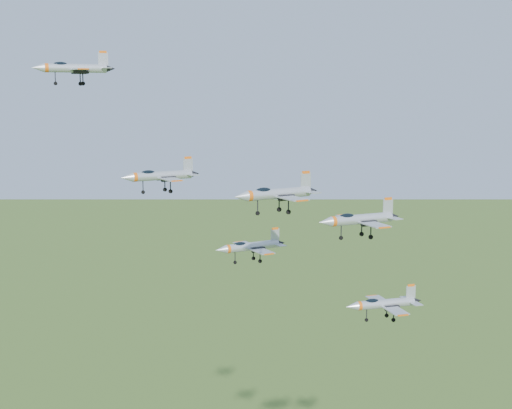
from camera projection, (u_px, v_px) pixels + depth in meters
name	position (u px, v px, depth m)	size (l,w,h in m)	color
jet_lead	(73.00, 68.00, 103.44)	(12.04, 9.94, 3.22)	#A4AAB0
jet_left_high	(160.00, 175.00, 102.67)	(12.11, 9.98, 3.24)	#A4AAB0
jet_right_high	(276.00, 193.00, 95.51)	(13.18, 10.89, 3.52)	#A4AAB0
jet_left_low	(250.00, 246.00, 113.85)	(12.55, 10.33, 3.36)	#A4AAB0
jet_right_low	(359.00, 219.00, 105.33)	(13.92, 11.48, 3.72)	#A4AAB0
jet_trail	(383.00, 303.00, 119.58)	(13.94, 11.69, 3.74)	#A4AAB0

